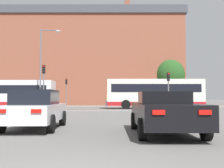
{
  "coord_description": "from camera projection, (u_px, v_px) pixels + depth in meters",
  "views": [
    {
      "loc": [
        0.75,
        -3.86,
        1.2
      ],
      "look_at": [
        0.85,
        27.13,
        2.75
      ],
      "focal_mm": 45.0,
      "sensor_mm": 36.0,
      "label": 1
    }
  ],
  "objects": [
    {
      "name": "street_lamp_junction",
      "position": [
        43.0,
        61.0,
        28.48
      ],
      "size": [
        2.07,
        0.36,
        8.26
      ],
      "color": "slate",
      "rests_on": "ground_plane"
    },
    {
      "name": "traffic_light_near_right",
      "position": [
        168.0,
        85.0,
        26.69
      ],
      "size": [
        0.26,
        0.31,
        3.64
      ],
      "color": "slate",
      "rests_on": "ground_plane"
    },
    {
      "name": "tree_by_building",
      "position": [
        169.0,
        75.0,
        46.8
      ],
      "size": [
        5.13,
        5.13,
        7.75
      ],
      "color": "#4C3823",
      "rests_on": "ground_plane"
    },
    {
      "name": "stop_line_strip",
      "position": [
        103.0,
        111.0,
        26.32
      ],
      "size": [
        9.62,
        0.3,
        0.01
      ],
      "primitive_type": "cube",
      "color": "silver",
      "rests_on": "ground_plane"
    },
    {
      "name": "traffic_light_near_left",
      "position": [
        43.0,
        80.0,
        26.69
      ],
      "size": [
        0.26,
        0.31,
        4.35
      ],
      "color": "slate",
      "rests_on": "ground_plane"
    },
    {
      "name": "brick_civic_building",
      "position": [
        89.0,
        60.0,
        52.7
      ],
      "size": [
        33.17,
        14.37,
        19.02
      ],
      "color": "brown",
      "rests_on": "ground_plane"
    },
    {
      "name": "car_saloon_left",
      "position": [
        35.0,
        109.0,
        10.84
      ],
      "size": [
        2.0,
        4.38,
        1.51
      ],
      "rotation": [
        0.0,
        0.0,
        0.03
      ],
      "color": "silver",
      "rests_on": "ground_plane"
    },
    {
      "name": "pedestrian_walking_west",
      "position": [
        106.0,
        100.0,
        40.84
      ],
      "size": [
        0.45,
        0.36,
        1.59
      ],
      "rotation": [
        0.0,
        0.0,
        3.54
      ],
      "color": "#333851",
      "rests_on": "ground_plane"
    },
    {
      "name": "traffic_light_far_left",
      "position": [
        65.0,
        88.0,
        40.6
      ],
      "size": [
        0.26,
        0.31,
        4.0
      ],
      "color": "slate",
      "rests_on": "ground_plane"
    },
    {
      "name": "bus_crossing_lead",
      "position": [
        154.0,
        93.0,
        31.63
      ],
      "size": [
        10.69,
        2.68,
        3.28
      ],
      "rotation": [
        0.0,
        0.0,
        1.57
      ],
      "color": "silver",
      "rests_on": "ground_plane"
    },
    {
      "name": "car_roadster_right",
      "position": [
        163.0,
        112.0,
        9.35
      ],
      "size": [
        2.02,
        4.7,
        1.41
      ],
      "rotation": [
        0.0,
        0.0,
        -0.0
      ],
      "color": "black",
      "rests_on": "ground_plane"
    },
    {
      "name": "pedestrian_waiting",
      "position": [
        148.0,
        100.0,
        41.57
      ],
      "size": [
        0.34,
        0.45,
        1.62
      ],
      "rotation": [
        0.0,
        0.0,
        5.05
      ],
      "color": "brown",
      "rests_on": "ground_plane"
    },
    {
      "name": "pedestrian_walking_east",
      "position": [
        34.0,
        99.0,
        41.96
      ],
      "size": [
        0.34,
        0.45,
        1.67
      ],
      "rotation": [
        0.0,
        0.0,
        4.36
      ],
      "color": "#333851",
      "rests_on": "ground_plane"
    },
    {
      "name": "traffic_light_far_right",
      "position": [
        147.0,
        89.0,
        40.67
      ],
      "size": [
        0.26,
        0.31,
        3.62
      ],
      "color": "slate",
      "rests_on": "ground_plane"
    },
    {
      "name": "far_pavement",
      "position": [
        106.0,
        106.0,
        41.36
      ],
      "size": [
        70.69,
        2.5,
        0.01
      ],
      "primitive_type": "cube",
      "color": "#A09B91",
      "rests_on": "ground_plane"
    }
  ]
}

